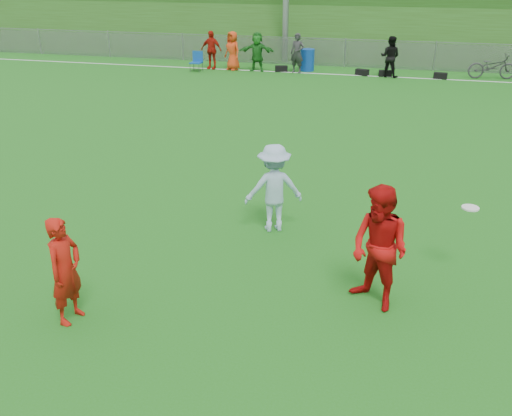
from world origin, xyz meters
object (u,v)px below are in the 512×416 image
(player_red_center, at_px, (379,249))
(player_blue, at_px, (274,188))
(player_red_left, at_px, (65,270))
(bicycle, at_px, (492,66))
(recycling_bin, at_px, (307,60))
(frisbee, at_px, (470,208))

(player_red_center, relative_size, player_blue, 1.12)
(player_red_left, relative_size, bicycle, 0.81)
(recycling_bin, bearing_deg, frisbee, -72.68)
(player_red_center, height_order, bicycle, player_red_center)
(player_blue, distance_m, frisbee, 3.43)
(recycling_bin, bearing_deg, player_red_center, -77.56)
(player_red_left, xyz_separation_m, bicycle, (7.89, 19.95, -0.28))
(player_red_center, bearing_deg, recycling_bin, 140.20)
(player_red_center, bearing_deg, frisbee, 81.69)
(player_red_left, bearing_deg, player_red_center, -63.67)
(recycling_bin, distance_m, bicycle, 7.82)
(player_red_left, distance_m, bicycle, 21.46)
(player_blue, relative_size, recycling_bin, 1.74)
(player_red_left, height_order, recycling_bin, player_red_left)
(player_red_left, relative_size, recycling_bin, 1.65)
(player_blue, xyz_separation_m, bicycle, (5.75, 16.40, -0.32))
(frisbee, bearing_deg, recycling_bin, 107.32)
(player_red_center, bearing_deg, player_blue, 170.96)
(player_red_center, height_order, recycling_bin, player_red_center)
(frisbee, xyz_separation_m, bicycle, (2.45, 17.29, -0.66))
(player_blue, bearing_deg, player_red_center, 110.29)
(player_blue, relative_size, bicycle, 0.86)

